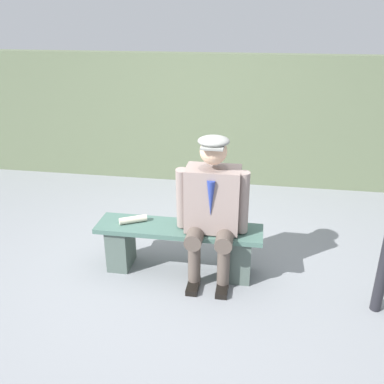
{
  "coord_description": "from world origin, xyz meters",
  "views": [
    {
      "loc": [
        -0.66,
        3.26,
        2.23
      ],
      "look_at": [
        -0.12,
        0.0,
        0.81
      ],
      "focal_mm": 38.94,
      "sensor_mm": 36.0,
      "label": 1
    }
  ],
  "objects": [
    {
      "name": "ground_plane",
      "position": [
        0.0,
        0.0,
        0.0
      ],
      "size": [
        30.0,
        30.0,
        0.0
      ],
      "primitive_type": "plane",
      "color": "gray"
    },
    {
      "name": "bench",
      "position": [
        0.0,
        0.0,
        0.28
      ],
      "size": [
        1.51,
        0.36,
        0.46
      ],
      "color": "#416258",
      "rests_on": "ground"
    },
    {
      "name": "seated_man",
      "position": [
        -0.3,
        0.04,
        0.73
      ],
      "size": [
        0.64,
        0.52,
        1.32
      ],
      "color": "gray",
      "rests_on": "ground"
    },
    {
      "name": "rolled_magazine",
      "position": [
        0.43,
        -0.01,
        0.49
      ],
      "size": [
        0.25,
        0.17,
        0.06
      ],
      "primitive_type": "cylinder",
      "rotation": [
        0.0,
        1.57,
        0.5
      ],
      "color": "beige",
      "rests_on": "bench"
    },
    {
      "name": "stadium_wall",
      "position": [
        0.0,
        -2.38,
        0.88
      ],
      "size": [
        12.0,
        0.24,
        1.76
      ],
      "primitive_type": "cube",
      "color": "#5C694C",
      "rests_on": "ground"
    }
  ]
}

